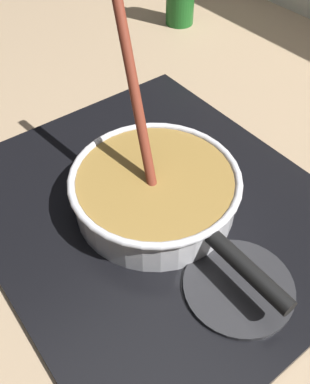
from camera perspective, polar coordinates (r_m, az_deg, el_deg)
name	(u,v)px	position (r m, az deg, el deg)	size (l,w,h in m)	color
ground	(132,251)	(0.62, -3.10, -8.04)	(2.40, 1.60, 0.04)	#9E8466
hob_plate	(155,208)	(0.63, 0.00, -2.16)	(0.56, 0.48, 0.01)	black
burner_ring	(155,203)	(0.63, 0.00, -1.56)	(0.16, 0.16, 0.01)	#592D0C
spare_burner	(239,286)	(0.55, 11.34, -12.48)	(0.14, 0.14, 0.01)	#262628
cooking_pan	(156,190)	(0.60, 0.08, 0.31)	(0.38, 0.25, 0.29)	silver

